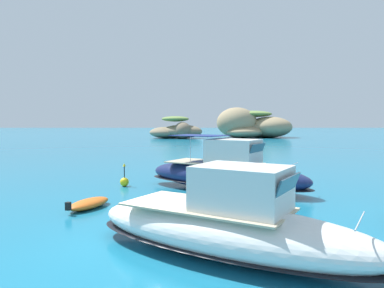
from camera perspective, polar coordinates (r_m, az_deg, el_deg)
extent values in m
plane|color=#197093|center=(13.04, -8.82, -15.02)|extent=(400.00, 400.00, 0.00)
ellipsoid|color=#9E8966|center=(90.18, 7.03, 3.38)|extent=(13.55, 13.37, 7.42)
ellipsoid|color=#84755B|center=(92.20, 10.28, 2.36)|extent=(14.49, 14.51, 4.21)
ellipsoid|color=#9E8966|center=(89.41, 8.25, 1.90)|extent=(10.99, 11.65, 2.85)
ellipsoid|color=#84755B|center=(97.21, 11.52, 2.06)|extent=(10.11, 10.20, 3.02)
ellipsoid|color=#9E8966|center=(91.94, 12.12, 2.62)|extent=(11.45, 12.14, 5.15)
ellipsoid|color=olive|center=(92.24, 9.32, 4.69)|extent=(10.20, 9.27, 1.62)
ellipsoid|color=#9E8966|center=(86.14, -3.04, 1.73)|extent=(6.29, 6.65, 2.43)
ellipsoid|color=#84755B|center=(87.06, -4.09, 1.83)|extent=(11.22, 11.57, 2.67)
ellipsoid|color=#84755B|center=(85.93, -1.61, 1.98)|extent=(10.16, 8.64, 3.19)
ellipsoid|color=#9E8966|center=(86.66, -1.46, 1.75)|extent=(6.27, 6.23, 2.43)
ellipsoid|color=#756651|center=(83.62, -1.51, 2.15)|extent=(4.83, 5.97, 3.83)
ellipsoid|color=olive|center=(85.82, -2.67, 3.97)|extent=(6.47, 5.88, 1.27)
ellipsoid|color=navy|center=(21.86, 5.25, -5.00)|extent=(10.36, 7.98, 1.74)
ellipsoid|color=black|center=(21.92, 5.24, -6.02)|extent=(10.57, 8.14, 0.21)
cube|color=#C6B793|center=(22.11, 3.47, -2.96)|extent=(6.18, 5.18, 0.06)
cube|color=silver|center=(21.46, 6.50, -1.17)|extent=(3.58, 3.34, 1.44)
cube|color=#2D4756|center=(20.88, 10.13, -0.94)|extent=(1.31, 1.87, 0.76)
cylinder|color=silver|center=(20.31, 15.47, -3.17)|extent=(1.16, 1.86, 0.04)
cube|color=navy|center=(22.48, 1.17, 1.36)|extent=(3.88, 3.65, 0.04)
cylinder|color=silver|center=(23.46, 2.50, -0.56)|extent=(0.03, 0.03, 1.64)
cylinder|color=silver|center=(21.60, -0.27, -0.92)|extent=(0.03, 0.03, 1.64)
ellipsoid|color=white|center=(11.42, 5.51, -13.49)|extent=(9.57, 7.30, 1.61)
ellipsoid|color=black|center=(11.53, 5.49, -15.21)|extent=(9.76, 7.44, 0.19)
cube|color=#C6B793|center=(11.55, 2.30, -9.77)|extent=(5.70, 4.74, 0.06)
cube|color=silver|center=(10.90, 7.81, -6.89)|extent=(3.29, 3.06, 1.32)
cube|color=#2D4756|center=(10.43, 14.67, -6.72)|extent=(1.20, 1.73, 0.70)
cylinder|color=silver|center=(10.22, 24.92, -10.86)|extent=(1.05, 1.72, 0.04)
ellipsoid|color=orange|center=(18.19, -15.92, -9.00)|extent=(2.04, 2.82, 0.44)
cube|color=#9E998E|center=(18.18, -15.92, -8.81)|extent=(1.28, 1.91, 0.06)
cube|color=black|center=(17.12, -18.93, -9.24)|extent=(0.26, 0.26, 0.36)
sphere|color=yellow|center=(23.51, -10.60, -5.90)|extent=(0.56, 0.56, 0.56)
cylinder|color=black|center=(23.43, -10.62, -4.69)|extent=(0.06, 0.06, 1.00)
cone|color=yellow|center=(23.35, -10.63, -3.24)|extent=(0.20, 0.20, 0.20)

